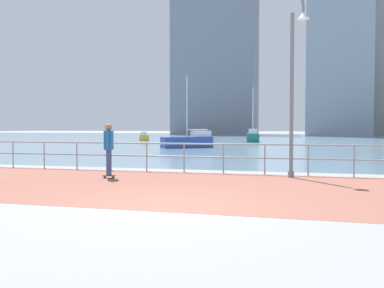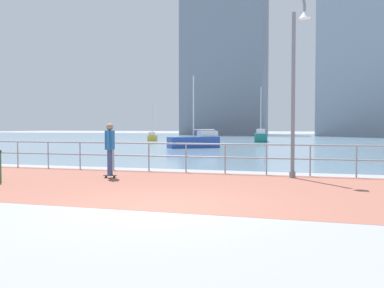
{
  "view_description": "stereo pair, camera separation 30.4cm",
  "coord_description": "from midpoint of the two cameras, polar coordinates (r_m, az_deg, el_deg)",
  "views": [
    {
      "loc": [
        2.75,
        -8.13,
        1.59
      ],
      "look_at": [
        -0.44,
        3.73,
        1.1
      ],
      "focal_mm": 40.02,
      "sensor_mm": 36.0,
      "label": 1
    },
    {
      "loc": [
        3.04,
        -8.05,
        1.59
      ],
      "look_at": [
        -0.44,
        3.73,
        1.1
      ],
      "focal_mm": 40.02,
      "sensor_mm": 36.0,
      "label": 2
    }
  ],
  "objects": [
    {
      "name": "ground",
      "position": [
        48.2,
        11.61,
        0.35
      ],
      "size": [
        220.0,
        220.0,
        0.0
      ],
      "primitive_type": "plane",
      "color": "gray"
    },
    {
      "name": "brick_paving",
      "position": [
        11.38,
        0.17,
        -5.73
      ],
      "size": [
        28.0,
        6.85,
        0.01
      ],
      "primitive_type": "cube",
      "color": "#935647",
      "rests_on": "ground"
    },
    {
      "name": "harbor_water",
      "position": [
        59.4,
        12.27,
        0.7
      ],
      "size": [
        180.0,
        88.0,
        0.0
      ],
      "primitive_type": "cube",
      "color": "#6B899E",
      "rests_on": "ground"
    },
    {
      "name": "waterfront_railing",
      "position": [
        14.63,
        3.62,
        -1.16
      ],
      "size": [
        25.25,
        0.06,
        1.03
      ],
      "color": "#8C99A3",
      "rests_on": "ground"
    },
    {
      "name": "lamppost",
      "position": [
        13.69,
        12.93,
        8.83
      ],
      "size": [
        0.61,
        0.71,
        5.72
      ],
      "color": "slate",
      "rests_on": "ground"
    },
    {
      "name": "skateboarder",
      "position": [
        13.47,
        -11.68,
        -0.18
      ],
      "size": [
        0.41,
        0.55,
        1.7
      ],
      "color": "black",
      "rests_on": "ground"
    },
    {
      "name": "sailboat_yellow",
      "position": [
        32.52,
        -0.72,
        0.4
      ],
      "size": [
        3.81,
        3.33,
        5.46
      ],
      "color": "#284799",
      "rests_on": "ground"
    },
    {
      "name": "sailboat_gray",
      "position": [
        46.24,
        7.92,
        0.98
      ],
      "size": [
        1.82,
        4.31,
        5.86
      ],
      "color": "#197266",
      "rests_on": "ground"
    },
    {
      "name": "sailboat_blue",
      "position": [
        50.53,
        -6.54,
        0.92
      ],
      "size": [
        1.77,
        3.16,
        4.24
      ],
      "color": "gold",
      "rests_on": "ground"
    },
    {
      "name": "tower_steel",
      "position": [
        91.15,
        3.11,
        10.93
      ],
      "size": [
        16.71,
        11.11,
        32.25
      ],
      "color": "slate",
      "rests_on": "ground"
    },
    {
      "name": "tower_slate",
      "position": [
        86.2,
        18.63,
        12.97
      ],
      "size": [
        10.99,
        16.67,
        37.17
      ],
      "color": "#8493A3",
      "rests_on": "ground"
    }
  ]
}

